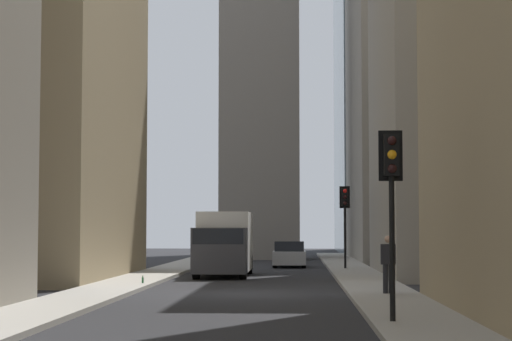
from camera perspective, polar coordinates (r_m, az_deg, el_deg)
ground_plane at (r=29.78m, az=-0.97°, el=-7.71°), size 135.00×135.00×0.00m
sidewalk_right at (r=30.38m, az=-9.54°, el=-7.44°), size 90.00×2.20×0.14m
sidewalk_left at (r=29.83m, az=7.77°, el=-7.53°), size 90.00×2.20×0.14m
building_left_far at (r=62.96m, az=10.61°, el=5.79°), size 17.55×10.50×24.73m
church_spire at (r=65.99m, az=0.28°, el=10.23°), size 6.04×6.04×34.32m
delivery_truck at (r=40.52m, az=-2.00°, el=-4.57°), size 6.46×2.25×2.84m
sedan_silver at (r=50.35m, az=2.10°, el=-5.30°), size 4.30×1.78×1.42m
traffic_light_foreground at (r=19.77m, az=8.47°, el=-0.59°), size 0.43×0.52×4.09m
traffic_light_midblock at (r=45.85m, az=5.58°, el=-2.33°), size 0.43×0.52×4.10m
pedestrian at (r=28.16m, az=8.26°, el=-5.66°), size 0.26×0.44×1.75m
discarded_bottle at (r=33.44m, az=-7.09°, el=-6.81°), size 0.07×0.07×0.27m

